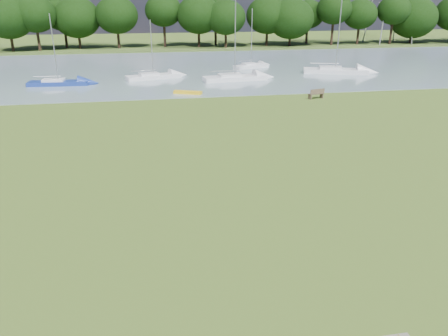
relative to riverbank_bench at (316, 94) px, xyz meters
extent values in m
plane|color=olive|center=(-11.70, -19.47, -0.51)|extent=(220.00, 220.00, 0.00)
cube|color=gray|center=(-11.70, 22.53, -0.51)|extent=(220.00, 40.00, 0.10)
cube|color=#4C6626|center=(-11.70, 52.53, -0.51)|extent=(220.00, 20.00, 0.40)
cube|color=brown|center=(-0.71, -0.11, -0.26)|extent=(0.21, 0.50, 0.51)
cube|color=brown|center=(0.68, 0.25, -0.26)|extent=(0.21, 0.50, 0.51)
cube|color=brown|center=(-0.02, 0.07, -0.01)|extent=(1.73, 0.89, 0.06)
cube|color=brown|center=(0.04, -0.14, 0.26)|extent=(1.62, 0.46, 0.50)
cube|color=yellow|center=(-12.52, 4.53, -0.31)|extent=(3.03, 1.85, 0.30)
cylinder|color=black|center=(-41.70, 48.53, 1.44)|extent=(0.50, 0.50, 3.50)
ellipsoid|color=black|center=(-41.70, 48.53, 5.71)|extent=(8.92, 8.92, 7.59)
cylinder|color=black|center=(-34.70, 48.53, 1.58)|extent=(0.50, 0.50, 3.78)
ellipsoid|color=black|center=(-34.70, 48.53, 6.20)|extent=(6.94, 6.94, 5.90)
cylinder|color=black|center=(-27.70, 48.53, 1.72)|extent=(0.50, 0.50, 4.07)
ellipsoid|color=black|center=(-27.70, 48.53, 6.69)|extent=(7.93, 7.93, 6.74)
cylinder|color=black|center=(-20.70, 48.53, 1.29)|extent=(0.50, 0.50, 3.21)
ellipsoid|color=black|center=(-20.70, 48.53, 5.22)|extent=(8.92, 8.92, 7.59)
cylinder|color=black|center=(-13.70, 48.53, 1.44)|extent=(0.50, 0.50, 3.50)
ellipsoid|color=black|center=(-13.70, 48.53, 5.71)|extent=(6.94, 6.94, 5.90)
cylinder|color=black|center=(-6.70, 48.53, 1.58)|extent=(0.50, 0.50, 3.78)
ellipsoid|color=black|center=(-6.70, 48.53, 6.20)|extent=(7.93, 7.93, 6.74)
cylinder|color=black|center=(0.30, 48.53, 1.72)|extent=(0.50, 0.50, 4.07)
ellipsoid|color=black|center=(0.30, 48.53, 6.69)|extent=(8.92, 8.92, 7.59)
cylinder|color=black|center=(7.30, 48.53, 1.29)|extent=(0.50, 0.50, 3.21)
ellipsoid|color=black|center=(7.30, 48.53, 5.22)|extent=(6.94, 6.94, 5.90)
cylinder|color=black|center=(14.30, 48.53, 1.44)|extent=(0.50, 0.50, 3.50)
ellipsoid|color=black|center=(14.30, 48.53, 5.71)|extent=(7.93, 7.93, 6.74)
cylinder|color=black|center=(21.30, 48.53, 1.58)|extent=(0.50, 0.50, 3.78)
ellipsoid|color=black|center=(21.30, 48.53, 6.20)|extent=(8.92, 8.92, 7.59)
cylinder|color=black|center=(28.30, 48.53, 1.72)|extent=(0.50, 0.50, 4.07)
ellipsoid|color=black|center=(28.30, 48.53, 6.69)|extent=(6.94, 6.94, 5.90)
cylinder|color=black|center=(35.30, 48.53, 1.29)|extent=(0.50, 0.50, 3.21)
ellipsoid|color=black|center=(35.30, 48.53, 5.22)|extent=(7.93, 7.93, 6.74)
cylinder|color=black|center=(42.30, 48.53, 1.44)|extent=(0.50, 0.50, 3.50)
ellipsoid|color=black|center=(42.30, 48.53, 5.71)|extent=(8.92, 8.92, 7.59)
cylinder|color=black|center=(49.30, 48.53, 1.58)|extent=(0.50, 0.50, 3.78)
cube|color=white|center=(8.36, 14.41, -0.06)|extent=(8.69, 4.87, 0.80)
cube|color=white|center=(7.72, 14.62, 0.43)|extent=(3.36, 2.67, 0.52)
cylinder|color=#A5A8AD|center=(8.36, 14.41, 4.82)|extent=(0.14, 0.14, 9.43)
cube|color=white|center=(-6.02, 11.45, -0.08)|extent=(7.93, 3.00, 0.77)
cube|color=white|center=(-6.64, 11.38, 0.39)|extent=(2.88, 1.99, 0.50)
cylinder|color=#A5A8AD|center=(-6.02, 11.45, 4.72)|extent=(0.13, 0.13, 9.26)
cube|color=white|center=(-1.70, 20.95, -0.11)|extent=(5.50, 3.62, 0.70)
cube|color=white|center=(-2.09, 20.77, 0.31)|extent=(2.20, 1.86, 0.45)
cylinder|color=#A5A8AD|center=(-1.70, 20.95, 3.83)|extent=(0.12, 0.12, 7.58)
cube|color=navy|center=(-26.74, 12.06, -0.13)|extent=(6.88, 2.26, 0.66)
cube|color=white|center=(-27.28, 12.09, 0.27)|extent=(2.45, 1.62, 0.43)
cylinder|color=#A5A8AD|center=(-26.74, 12.06, 3.70)|extent=(0.11, 0.11, 7.38)
cube|color=white|center=(-15.82, 14.46, -0.11)|extent=(7.00, 3.68, 0.70)
cube|color=white|center=(-16.34, 14.31, 0.31)|extent=(2.68, 2.08, 0.45)
cylinder|color=#A5A8AD|center=(-15.82, 14.46, 3.30)|extent=(0.12, 0.12, 6.52)
camera|label=1|loc=(-16.92, -41.17, 9.03)|focal=35.00mm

